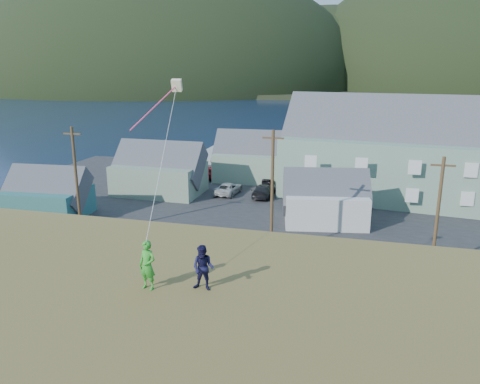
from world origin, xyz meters
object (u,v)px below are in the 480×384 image
at_px(lodge, 471,156).
at_px(shed_palegreen_near, 159,171).
at_px(shed_teal, 47,195).
at_px(shed_white, 326,199).
at_px(wharf, 282,157).
at_px(kite_flyer_green, 147,265).
at_px(kite_flyer_navy, 203,268).
at_px(shed_palegreen_far, 260,158).

xyz_separation_m(lodge, shed_palegreen_near, (-33.33, -4.23, -2.51)).
bearing_deg(lodge, shed_teal, -152.51).
xyz_separation_m(shed_teal, shed_white, (26.35, 4.77, 0.12)).
xyz_separation_m(wharf, shed_palegreen_near, (-10.24, -23.72, 2.33)).
relative_size(wharf, shed_palegreen_near, 2.53).
xyz_separation_m(shed_teal, kite_flyer_green, (22.59, -24.57, 5.74)).
bearing_deg(shed_white, kite_flyer_navy, -103.90).
xyz_separation_m(shed_palegreen_far, kite_flyer_green, (5.80, -44.67, 5.06)).
relative_size(wharf, kite_flyer_navy, 16.77).
bearing_deg(shed_palegreen_far, kite_flyer_green, -84.85).
height_order(wharf, shed_teal, shed_teal).
bearing_deg(shed_white, wharf, 97.02).
height_order(shed_teal, shed_palegreen_near, shed_palegreen_near).
relative_size(shed_palegreen_near, shed_palegreen_far, 0.87).
bearing_deg(shed_palegreen_far, kite_flyer_navy, -82.51).
bearing_deg(shed_palegreen_far, shed_palegreen_near, -138.26).
xyz_separation_m(shed_teal, shed_palegreen_far, (16.79, 20.11, 0.68)).
height_order(wharf, shed_palegreen_far, shed_palegreen_far).
height_order(shed_white, kite_flyer_navy, kite_flyer_navy).
bearing_deg(shed_teal, lodge, 16.28).
bearing_deg(lodge, wharf, 147.04).
distance_m(shed_teal, shed_white, 26.78).
distance_m(shed_palegreen_near, shed_white, 20.21).
relative_size(shed_white, kite_flyer_navy, 5.59).
distance_m(shed_palegreen_far, kite_flyer_green, 45.33).
relative_size(lodge, shed_palegreen_near, 3.92).
distance_m(wharf, shed_white, 31.06).
bearing_deg(wharf, shed_palegreen_far, -91.95).
bearing_deg(lodge, shed_white, -136.87).
distance_m(lodge, kite_flyer_green, 43.39).
relative_size(lodge, shed_palegreen_far, 3.40).
height_order(lodge, shed_teal, lodge).
bearing_deg(kite_flyer_green, shed_palegreen_near, 124.77).
relative_size(shed_teal, shed_white, 0.94).
height_order(shed_white, shed_palegreen_far, shed_palegreen_far).
bearing_deg(shed_white, shed_palegreen_far, 111.94).
bearing_deg(kite_flyer_green, wharf, 106.11).
distance_m(lodge, shed_palegreen_near, 33.69).
relative_size(shed_teal, shed_palegreen_near, 0.79).
height_order(shed_palegreen_near, kite_flyer_green, kite_flyer_green).
distance_m(wharf, kite_flyer_navy, 59.48).
bearing_deg(kite_flyer_navy, shed_palegreen_far, 101.47).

